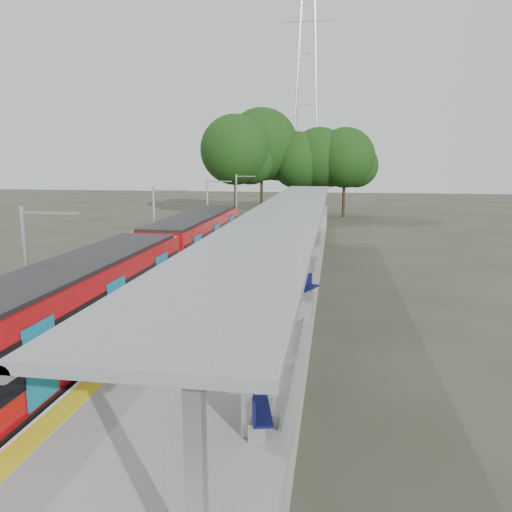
{
  "coord_description": "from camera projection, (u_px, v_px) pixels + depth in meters",
  "views": [
    {
      "loc": [
        3.71,
        -7.75,
        6.89
      ],
      "look_at": [
        0.04,
        15.64,
        2.3
      ],
      "focal_mm": 35.0,
      "sensor_mm": 36.0,
      "label": 1
    }
  ],
  "objects": [
    {
      "name": "bench_mid",
      "position": [
        306.0,
        286.0,
        21.54
      ],
      "size": [
        1.0,
        1.46,
        0.96
      ],
      "rotation": [
        0.0,
        0.0,
        -0.44
      ],
      "color": "#0E1247",
      "rests_on": "platform"
    },
    {
      "name": "bench_far",
      "position": [
        296.0,
        247.0,
        31.23
      ],
      "size": [
        0.72,
        1.47,
        0.97
      ],
      "rotation": [
        0.0,
        0.0,
        -0.21
      ],
      "color": "#0E1247",
      "rests_on": "platform"
    },
    {
      "name": "end_fence",
      "position": [
        299.0,
        210.0,
        52.68
      ],
      "size": [
        6.0,
        0.1,
        1.2
      ],
      "primitive_type": "cube",
      "color": "#9EA0A5",
      "rests_on": "platform"
    },
    {
      "name": "tree_cluster",
      "position": [
        284.0,
        152.0,
        59.76
      ],
      "size": [
        20.25,
        12.08,
        13.08
      ],
      "color": "#382316",
      "rests_on": "ground"
    },
    {
      "name": "litter_bin",
      "position": [
        299.0,
        254.0,
        29.27
      ],
      "size": [
        0.53,
        0.53,
        0.83
      ],
      "primitive_type": "cylinder",
      "rotation": [
        0.0,
        0.0,
        0.41
      ],
      "color": "#9EA0A5",
      "rests_on": "platform"
    },
    {
      "name": "pylon",
      "position": [
        307.0,
        79.0,
        76.72
      ],
      "size": [
        8.0,
        4.0,
        38.0
      ],
      "primitive_type": null,
      "color": "#9EA0A5",
      "rests_on": "ground"
    },
    {
      "name": "tactile_strip",
      "position": [
        224.0,
        262.0,
        28.98
      ],
      "size": [
        0.6,
        50.0,
        0.02
      ],
      "primitive_type": "cube",
      "color": "yellow",
      "rests_on": "platform"
    },
    {
      "name": "catenary_masts",
      "position": [
        156.0,
        231.0,
        28.21
      ],
      "size": [
        2.08,
        48.16,
        5.4
      ],
      "color": "#9EA0A5",
      "rests_on": "ground"
    },
    {
      "name": "canopy",
      "position": [
        290.0,
        216.0,
        24.04
      ],
      "size": [
        3.27,
        38.0,
        3.66
      ],
      "color": "#9EA0A5",
      "rests_on": "platform"
    },
    {
      "name": "bench_near",
      "position": [
        257.0,
        407.0,
        11.02
      ],
      "size": [
        0.75,
        1.49,
        0.98
      ],
      "rotation": [
        0.0,
        0.0,
        0.23
      ],
      "color": "#0E1247",
      "rests_on": "platform"
    },
    {
      "name": "info_pillar_near",
      "position": [
        254.0,
        298.0,
        18.58
      ],
      "size": [
        0.42,
        0.42,
        1.87
      ],
      "rotation": [
        0.0,
        0.0,
        -0.37
      ],
      "color": "beige",
      "rests_on": "platform"
    },
    {
      "name": "platform",
      "position": [
        267.0,
        272.0,
        28.69
      ],
      "size": [
        6.0,
        50.0,
        1.0
      ],
      "primitive_type": "cube",
      "color": "gray",
      "rests_on": "ground"
    },
    {
      "name": "trackbed",
      "position": [
        192.0,
        276.0,
        29.45
      ],
      "size": [
        3.0,
        70.0,
        0.24
      ],
      "primitive_type": "cube",
      "color": "#59544C",
      "rests_on": "ground"
    },
    {
      "name": "info_pillar_far",
      "position": [
        297.0,
        242.0,
        31.03
      ],
      "size": [
        0.43,
        0.43,
        1.92
      ],
      "rotation": [
        0.0,
        0.0,
        -0.0
      ],
      "color": "beige",
      "rests_on": "platform"
    },
    {
      "name": "train",
      "position": [
        154.0,
        265.0,
        23.19
      ],
      "size": [
        2.74,
        27.6,
        3.62
      ],
      "color": "black",
      "rests_on": "ground"
    }
  ]
}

